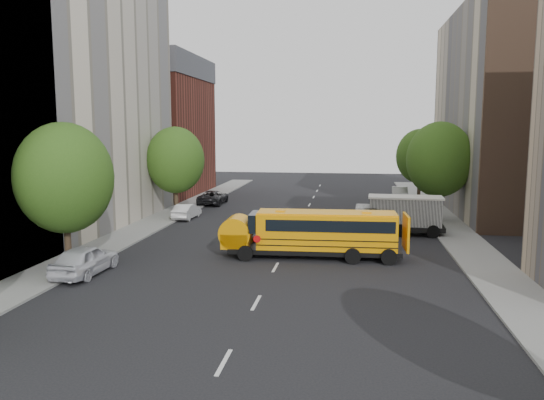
% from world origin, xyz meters
% --- Properties ---
extents(ground, '(120.00, 120.00, 0.00)m').
position_xyz_m(ground, '(0.00, 0.00, 0.00)').
color(ground, black).
rests_on(ground, ground).
extents(sidewalk_left, '(3.00, 80.00, 0.12)m').
position_xyz_m(sidewalk_left, '(-11.50, 5.00, 0.06)').
color(sidewalk_left, slate).
rests_on(sidewalk_left, ground).
extents(sidewalk_right, '(3.00, 80.00, 0.12)m').
position_xyz_m(sidewalk_right, '(11.50, 5.00, 0.06)').
color(sidewalk_right, slate).
rests_on(sidewalk_right, ground).
extents(lane_markings, '(0.15, 64.00, 0.01)m').
position_xyz_m(lane_markings, '(0.00, 10.00, 0.01)').
color(lane_markings, silver).
rests_on(lane_markings, ground).
extents(building_left_cream, '(10.00, 26.00, 20.00)m').
position_xyz_m(building_left_cream, '(-18.00, 6.00, 10.00)').
color(building_left_cream, beige).
rests_on(building_left_cream, ground).
extents(building_left_redbrick, '(10.00, 15.00, 13.00)m').
position_xyz_m(building_left_redbrick, '(-18.00, 28.00, 6.50)').
color(building_left_redbrick, maroon).
rests_on(building_left_redbrick, ground).
extents(building_right_far, '(10.00, 22.00, 18.00)m').
position_xyz_m(building_right_far, '(18.00, 20.00, 9.00)').
color(building_right_far, beige).
rests_on(building_right_far, ground).
extents(street_tree_1, '(5.12, 5.12, 7.90)m').
position_xyz_m(street_tree_1, '(-11.00, -4.00, 4.95)').
color(street_tree_1, '#38281C').
rests_on(street_tree_1, ground).
extents(street_tree_2, '(4.99, 4.99, 7.71)m').
position_xyz_m(street_tree_2, '(-11.00, 14.00, 4.83)').
color(street_tree_2, '#38281C').
rests_on(street_tree_2, ground).
extents(street_tree_4, '(5.25, 5.25, 8.10)m').
position_xyz_m(street_tree_4, '(11.00, 14.00, 5.08)').
color(street_tree_4, '#38281C').
rests_on(street_tree_4, ground).
extents(street_tree_5, '(4.86, 4.86, 7.51)m').
position_xyz_m(street_tree_5, '(11.00, 26.00, 4.70)').
color(street_tree_5, '#38281C').
rests_on(street_tree_5, ground).
extents(school_bus, '(10.06, 2.78, 2.81)m').
position_xyz_m(school_bus, '(1.85, 0.51, 1.57)').
color(school_bus, black).
rests_on(school_bus, ground).
extents(safari_truck, '(6.56, 2.69, 2.76)m').
position_xyz_m(safari_truck, '(7.45, 8.43, 1.46)').
color(safari_truck, black).
rests_on(safari_truck, ground).
extents(parked_car_0, '(2.02, 4.73, 1.59)m').
position_xyz_m(parked_car_0, '(-9.60, -4.85, 0.80)').
color(parked_car_0, silver).
rests_on(parked_car_0, ground).
extents(parked_car_1, '(1.50, 3.95, 1.29)m').
position_xyz_m(parked_car_1, '(-9.60, 12.48, 0.64)').
color(parked_car_1, silver).
rests_on(parked_car_1, ground).
extents(parked_car_2, '(2.30, 4.97, 1.38)m').
position_xyz_m(parked_car_2, '(-9.60, 21.16, 0.69)').
color(parked_car_2, black).
rests_on(parked_car_2, ground).
extents(parked_car_4, '(2.12, 4.80, 1.61)m').
position_xyz_m(parked_car_4, '(8.80, 15.62, 0.80)').
color(parked_car_4, '#3A3863').
rests_on(parked_car_4, ground).
extents(parked_car_5, '(1.82, 4.61, 1.50)m').
position_xyz_m(parked_car_5, '(9.07, 25.82, 0.75)').
color(parked_car_5, gray).
rests_on(parked_car_5, ground).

